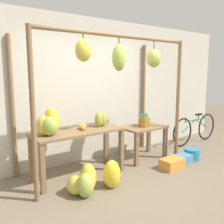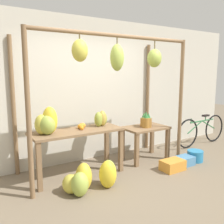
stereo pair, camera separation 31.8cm
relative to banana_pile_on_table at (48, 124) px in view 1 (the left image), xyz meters
name	(u,v)px [view 1 (the left image)]	position (x,y,z in m)	size (l,w,h in m)	color
ground_plane	(141,187)	(1.09, -0.95, -0.97)	(20.00, 20.00, 0.00)	#756651
shop_wall_back	(87,90)	(1.09, 0.67, 0.43)	(8.00, 0.08, 2.80)	beige
stall_awning	(114,76)	(1.11, -0.21, 0.73)	(2.98, 1.14, 2.35)	brown
display_table_main	(78,139)	(0.51, -0.02, -0.31)	(1.55, 0.59, 0.79)	brown
display_table_side	(143,133)	(2.00, -0.01, -0.44)	(0.89, 0.58, 0.68)	brown
banana_pile_on_table	(48,124)	(0.00, 0.00, 0.00)	(0.43, 0.42, 0.43)	yellow
orange_pile	(82,127)	(0.62, 0.05, -0.13)	(0.17, 0.21, 0.09)	orange
pineapple_cluster	(144,120)	(1.99, -0.03, -0.16)	(0.21, 0.26, 0.32)	#A3702D
banana_pile_ground_left	(84,182)	(0.26, -0.61, -0.79)	(0.51, 0.49, 0.43)	gold
banana_pile_ground_right	(111,174)	(0.72, -0.66, -0.77)	(0.40, 0.41, 0.43)	#9EB247
fruit_crate_white	(172,164)	(2.05, -0.73, -0.87)	(0.42, 0.29, 0.19)	orange
blue_bucket	(192,154)	(2.78, -0.63, -0.86)	(0.31, 0.31, 0.21)	teal
parked_bicycle	(195,129)	(3.83, 0.06, -0.61)	(1.70, 0.09, 0.73)	black
papaya_pile	(101,119)	(1.01, 0.05, -0.04)	(0.30, 0.22, 0.28)	#B2993D
fruit_crate_purple	(182,159)	(2.41, -0.67, -0.88)	(0.38, 0.26, 0.17)	#4C84B2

